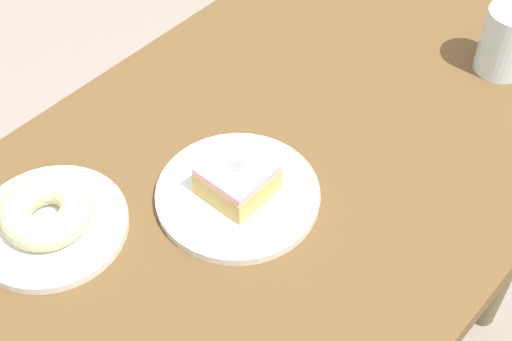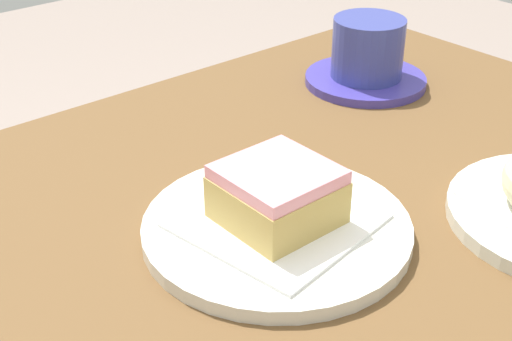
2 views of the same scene
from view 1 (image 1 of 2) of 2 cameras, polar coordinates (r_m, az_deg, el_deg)
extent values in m
cube|color=brown|center=(1.00, 1.62, -0.35)|extent=(1.09, 0.64, 0.04)
cylinder|color=brown|center=(1.63, 5.92, 4.54)|extent=(0.06, 0.06, 0.69)
cylinder|color=silver|center=(0.94, -1.26, -2.04)|extent=(0.21, 0.21, 0.01)
cube|color=white|center=(0.93, -1.27, -1.74)|extent=(0.15, 0.15, 0.00)
cube|color=tan|center=(0.92, -1.29, -0.99)|extent=(0.08, 0.08, 0.03)
cube|color=pink|center=(0.90, -1.31, -0.05)|extent=(0.08, 0.08, 0.01)
cylinder|color=tan|center=(0.90, -1.32, 0.09)|extent=(0.02, 0.02, 0.00)
cylinder|color=silver|center=(0.94, -15.67, -4.18)|extent=(0.19, 0.19, 0.01)
cube|color=white|center=(0.94, -15.77, -3.90)|extent=(0.15, 0.15, 0.00)
torus|color=beige|center=(0.92, -16.04, -3.08)|extent=(0.11, 0.11, 0.04)
cylinder|color=silver|center=(1.15, 18.93, 9.55)|extent=(0.08, 0.08, 0.10)
camera|label=2|loc=(1.14, -4.17, 27.76)|focal=50.73mm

